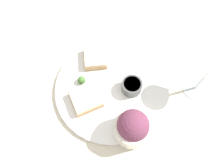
% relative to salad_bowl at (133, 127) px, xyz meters
% --- Properties ---
extents(ground_plane, '(4.00, 4.00, 0.00)m').
position_rel_salad_bowl_xyz_m(ground_plane, '(0.05, 0.13, -0.06)').
color(ground_plane, beige).
extents(dinner_plate, '(0.33, 0.33, 0.01)m').
position_rel_salad_bowl_xyz_m(dinner_plate, '(0.05, 0.13, -0.05)').
color(dinner_plate, white).
rests_on(dinner_plate, ground_plane).
extents(salad_bowl, '(0.09, 0.09, 0.10)m').
position_rel_salad_bowl_xyz_m(salad_bowl, '(0.00, 0.00, 0.00)').
color(salad_bowl, silver).
rests_on(salad_bowl, dinner_plate).
extents(sauce_ramekin, '(0.06, 0.06, 0.04)m').
position_rel_salad_bowl_xyz_m(sauce_ramekin, '(0.09, 0.09, -0.03)').
color(sauce_ramekin, '#4C4C4C').
rests_on(sauce_ramekin, dinner_plate).
extents(cheese_toast_near, '(0.10, 0.10, 0.03)m').
position_rel_salad_bowl_xyz_m(cheese_toast_near, '(-0.03, 0.15, -0.03)').
color(cheese_toast_near, tan).
rests_on(cheese_toast_near, dinner_plate).
extents(cheese_toast_far, '(0.10, 0.10, 0.03)m').
position_rel_salad_bowl_xyz_m(cheese_toast_far, '(0.08, 0.23, -0.03)').
color(cheese_toast_far, tan).
rests_on(cheese_toast_far, dinner_plate).
extents(wine_glass, '(0.08, 0.08, 0.16)m').
position_rel_salad_bowl_xyz_m(wine_glass, '(0.23, -0.04, 0.05)').
color(wine_glass, silver).
rests_on(wine_glass, ground_plane).
extents(garnish, '(0.02, 0.02, 0.02)m').
position_rel_salad_bowl_xyz_m(garnish, '(0.00, 0.20, -0.04)').
color(garnish, '#477533').
rests_on(garnish, dinner_plate).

